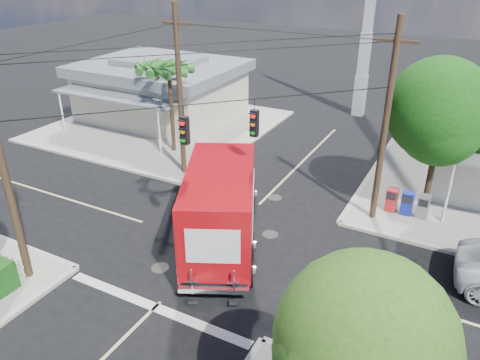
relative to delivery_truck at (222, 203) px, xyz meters
The scene contains 12 objects.
ground 1.87m from the delivery_truck, 88.83° to the right, with size 120.00×120.00×0.00m, color black.
sidewalk_nw 15.20m from the delivery_truck, 136.06° to the left, with size 14.12×14.12×0.14m.
road_markings 2.62m from the delivery_truck, 89.75° to the right, with size 32.00×32.00×0.01m.
building_nw 17.01m from the delivery_truck, 134.84° to the left, with size 10.80×10.20×4.30m.
radio_tower 19.97m from the delivery_truck, 88.51° to the left, with size 0.80×0.80×17.00m.
tree_ne_front 10.05m from the delivery_truck, 41.36° to the left, with size 4.21×4.14×6.66m.
tree_se 10.61m from the delivery_truck, 47.45° to the right, with size 3.67×3.54×5.62m.
palm_nw_front 10.81m from the delivery_truck, 136.55° to the left, with size 3.01×3.08×5.59m.
palm_nw_back 13.12m from the delivery_truck, 137.83° to the left, with size 3.01×3.08×5.19m.
utility_poles 3.47m from the delivery_truck, 142.68° to the left, with size 12.00×10.68×9.00m.
vending_boxes 8.79m from the delivery_truck, 41.69° to the left, with size 1.90×0.50×1.10m.
delivery_truck is the anchor object (origin of this frame).
Camera 1 is at (8.53, -14.06, 11.16)m, focal length 35.00 mm.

